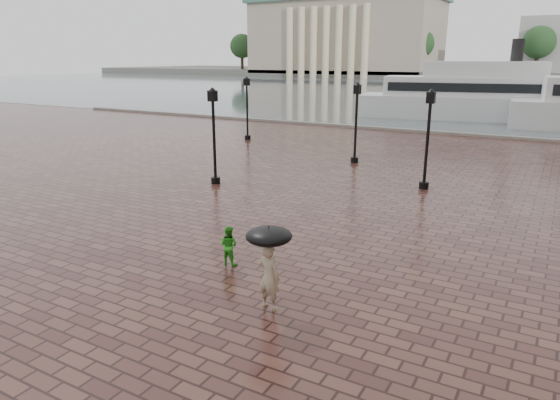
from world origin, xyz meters
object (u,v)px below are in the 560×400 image
Objects in this scene: street_lamps at (360,123)px; adult_pedestrian at (269,277)px; child_pedestrian at (229,245)px; ferry_near at (481,96)px.

street_lamps is 13.02× the size of adult_pedestrian.
ferry_near is at bearing -92.91° from child_pedestrian.
adult_pedestrian is 0.07× the size of ferry_near.
adult_pedestrian is at bearing 142.39° from child_pedestrian.
ferry_near is (-1.77, 43.35, 1.44)m from adult_pedestrian.
street_lamps reaches higher than adult_pedestrian.
child_pedestrian is (-2.40, 1.71, -0.23)m from adult_pedestrian.
street_lamps is at bearing -105.55° from ferry_near.
ferry_near is (0.62, 41.64, 1.67)m from child_pedestrian.
adult_pedestrian is 2.96m from child_pedestrian.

